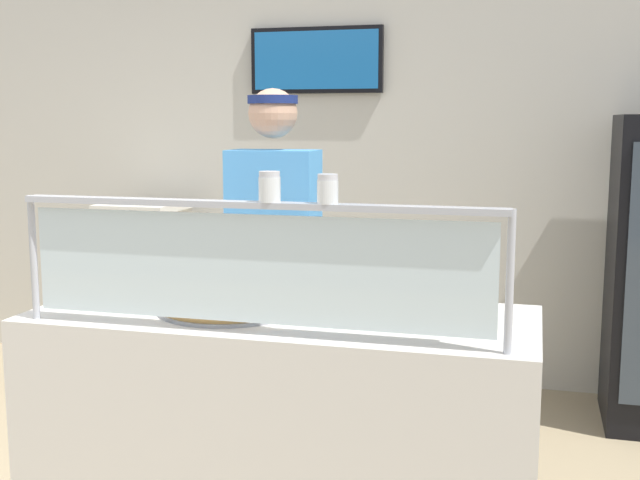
# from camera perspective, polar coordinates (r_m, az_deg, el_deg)

# --- Properties ---
(shop_rear_unit) EXTENTS (6.18, 0.13, 2.70)m
(shop_rear_unit) POSITION_cam_1_polar(r_m,az_deg,el_deg) (4.99, 5.35, 5.45)
(shop_rear_unit) COLOR beige
(shop_rear_unit) RESTS_ON ground
(serving_counter) EXTENTS (1.78, 0.72, 0.95)m
(serving_counter) POSITION_cam_1_polar(r_m,az_deg,el_deg) (2.98, -2.66, -14.13)
(serving_counter) COLOR silver
(serving_counter) RESTS_ON ground
(sneeze_guard) EXTENTS (1.60, 0.06, 0.43)m
(sneeze_guard) POSITION_cam_1_polar(r_m,az_deg,el_deg) (2.50, -4.90, -0.77)
(sneeze_guard) COLOR #B2B5BC
(sneeze_guard) RESTS_ON serving_counter
(pizza_tray) EXTENTS (0.51, 0.51, 0.04)m
(pizza_tray) POSITION_cam_1_polar(r_m,az_deg,el_deg) (2.88, -6.56, -4.70)
(pizza_tray) COLOR #9EA0A8
(pizza_tray) RESTS_ON serving_counter
(pizza_server) EXTENTS (0.14, 0.29, 0.01)m
(pizza_server) POSITION_cam_1_polar(r_m,az_deg,el_deg) (2.85, -6.30, -4.39)
(pizza_server) COLOR #ADAFB7
(pizza_server) RESTS_ON pizza_tray
(parmesan_shaker) EXTENTS (0.07, 0.07, 0.09)m
(parmesan_shaker) POSITION_cam_1_polar(r_m,az_deg,el_deg) (2.46, -3.63, 3.69)
(parmesan_shaker) COLOR white
(parmesan_shaker) RESTS_ON sneeze_guard
(pepper_flake_shaker) EXTENTS (0.06, 0.06, 0.09)m
(pepper_flake_shaker) POSITION_cam_1_polar(r_m,az_deg,el_deg) (2.40, 0.55, 3.54)
(pepper_flake_shaker) COLOR white
(pepper_flake_shaker) RESTS_ON sneeze_guard
(worker_figure) EXTENTS (0.41, 0.50, 1.76)m
(worker_figure) POSITION_cam_1_polar(r_m,az_deg,el_deg) (3.48, -3.26, -1.72)
(worker_figure) COLOR #23232D
(worker_figure) RESTS_ON ground
(prep_shelf) EXTENTS (0.70, 0.55, 0.81)m
(prep_shelf) POSITION_cam_1_polar(r_m,az_deg,el_deg) (5.15, -12.43, -5.36)
(prep_shelf) COLOR #B7BABF
(prep_shelf) RESTS_ON ground
(pizza_box_stack) EXTENTS (0.51, 0.49, 0.31)m
(pizza_box_stack) POSITION_cam_1_polar(r_m,az_deg,el_deg) (5.04, -12.62, 0.84)
(pizza_box_stack) COLOR silver
(pizza_box_stack) RESTS_ON prep_shelf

